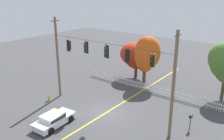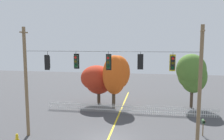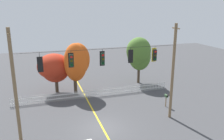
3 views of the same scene
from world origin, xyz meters
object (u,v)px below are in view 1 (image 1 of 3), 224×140
at_px(autumn_maple_near_fence, 135,55).
at_px(parked_car, 54,119).
at_px(autumn_maple_mid, 147,54).
at_px(roadside_mailbox, 191,117).
at_px(traffic_signal_northbound_primary, 69,46).
at_px(traffic_signal_westbound_side, 106,52).
at_px(traffic_signal_eastbound_side, 152,61).
at_px(traffic_signal_northbound_secondary, 86,48).
at_px(fire_hydrant, 49,97).
at_px(traffic_signal_southbound_primary, 128,55).

bearing_deg(autumn_maple_near_fence, parked_car, -86.48).
height_order(autumn_maple_mid, roadside_mailbox, autumn_maple_mid).
bearing_deg(traffic_signal_northbound_primary, traffic_signal_westbound_side, 0.23).
bearing_deg(autumn_maple_near_fence, traffic_signal_eastbound_side, -51.96).
bearing_deg(traffic_signal_westbound_side, traffic_signal_eastbound_side, -0.00).
distance_m(traffic_signal_westbound_side, traffic_signal_eastbound_side, 4.79).
xyz_separation_m(traffic_signal_northbound_secondary, autumn_maple_mid, (1.81, 9.09, -2.21)).
relative_size(traffic_signal_eastbound_side, roadside_mailbox, 1.00).
relative_size(traffic_signal_westbound_side, traffic_signal_eastbound_side, 1.02).
bearing_deg(autumn_maple_near_fence, traffic_signal_northbound_primary, -98.88).
distance_m(traffic_signal_eastbound_side, roadside_mailbox, 6.38).
relative_size(traffic_signal_eastbound_side, fire_hydrant, 1.73).
bearing_deg(roadside_mailbox, traffic_signal_northbound_primary, -169.57).
distance_m(traffic_signal_eastbound_side, autumn_maple_mid, 10.88).
height_order(traffic_signal_eastbound_side, fire_hydrant, traffic_signal_eastbound_side).
distance_m(traffic_signal_northbound_primary, traffic_signal_eastbound_side, 9.76).
distance_m(autumn_maple_near_fence, roadside_mailbox, 13.82).
relative_size(autumn_maple_mid, fire_hydrant, 7.77).
xyz_separation_m(traffic_signal_eastbound_side, parked_car, (-7.20, -4.72, -5.75)).
relative_size(autumn_maple_near_fence, autumn_maple_mid, 0.78).
xyz_separation_m(parked_car, roadside_mailbox, (10.08, 7.02, 0.55)).
relative_size(traffic_signal_northbound_secondary, roadside_mailbox, 0.98).
bearing_deg(traffic_signal_westbound_side, traffic_signal_southbound_primary, -0.45).
height_order(traffic_signal_northbound_secondary, traffic_signal_southbound_primary, same).
bearing_deg(fire_hydrant, parked_car, -33.79).
distance_m(autumn_maple_near_fence, parked_car, 15.36).
height_order(traffic_signal_eastbound_side, autumn_maple_near_fence, traffic_signal_eastbound_side).
bearing_deg(traffic_signal_northbound_secondary, autumn_maple_mid, 78.76).
relative_size(traffic_signal_westbound_side, fire_hydrant, 1.76).
distance_m(traffic_signal_northbound_secondary, traffic_signal_eastbound_side, 7.37).
bearing_deg(traffic_signal_westbound_side, traffic_signal_northbound_secondary, -179.99).
xyz_separation_m(traffic_signal_northbound_secondary, traffic_signal_eastbound_side, (7.37, 0.00, -0.01)).
relative_size(parked_car, roadside_mailbox, 2.90).
relative_size(traffic_signal_northbound_primary, roadside_mailbox, 1.06).
bearing_deg(traffic_signal_eastbound_side, traffic_signal_northbound_secondary, -180.00).
bearing_deg(fire_hydrant, autumn_maple_near_fence, 73.47).
bearing_deg(traffic_signal_westbound_side, fire_hydrant, -166.25).
distance_m(traffic_signal_southbound_primary, autumn_maple_mid, 9.92).
relative_size(autumn_maple_mid, roadside_mailbox, 4.50).
bearing_deg(autumn_maple_mid, traffic_signal_northbound_primary, -114.70).
bearing_deg(traffic_signal_eastbound_side, autumn_maple_near_fence, 128.04).
relative_size(traffic_signal_southbound_primary, fire_hydrant, 1.60).
bearing_deg(traffic_signal_southbound_primary, traffic_signal_eastbound_side, 0.47).
bearing_deg(traffic_signal_eastbound_side, fire_hydrant, -171.77).
bearing_deg(fire_hydrant, traffic_signal_southbound_primary, 10.13).
bearing_deg(traffic_signal_eastbound_side, autumn_maple_mid, 121.51).
distance_m(traffic_signal_northbound_primary, fire_hydrant, 6.40).
height_order(autumn_maple_near_fence, parked_car, autumn_maple_near_fence).
bearing_deg(traffic_signal_northbound_primary, parked_car, -61.44).
relative_size(traffic_signal_northbound_secondary, traffic_signal_southbound_primary, 1.06).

